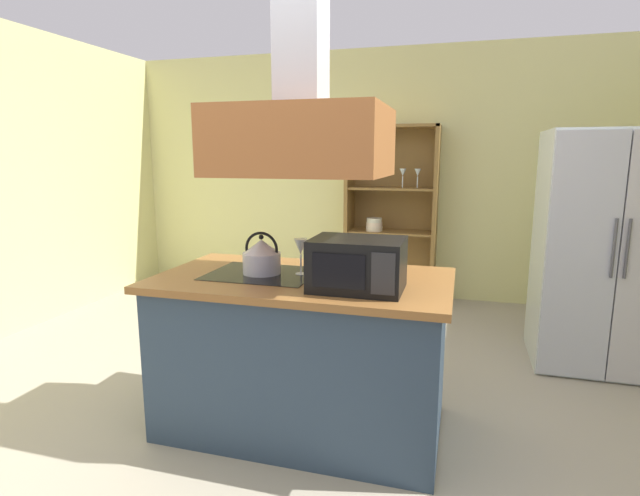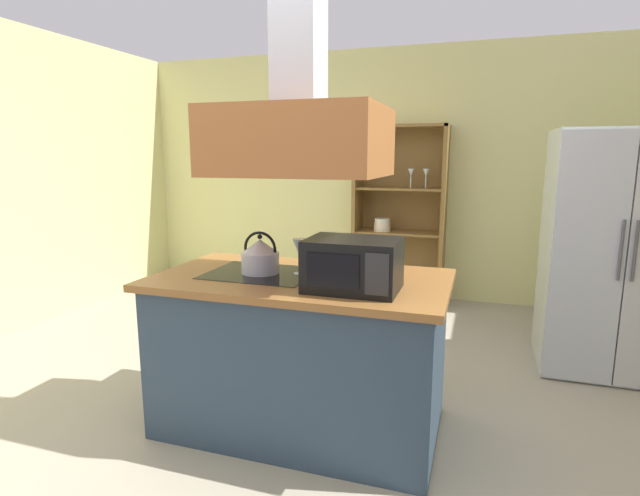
% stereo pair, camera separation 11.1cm
% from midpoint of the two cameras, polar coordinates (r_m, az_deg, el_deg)
% --- Properties ---
extents(ground_plane, '(7.80, 7.80, 0.00)m').
position_cam_midpoint_polar(ground_plane, '(3.12, -1.40, -19.54)').
color(ground_plane, gray).
extents(wall_back, '(6.00, 0.12, 2.70)m').
position_cam_midpoint_polar(wall_back, '(5.62, 8.95, 8.29)').
color(wall_back, beige).
rests_on(wall_back, ground).
extents(kitchen_island, '(1.64, 0.93, 0.90)m').
position_cam_midpoint_polar(kitchen_island, '(2.91, -1.08, -11.88)').
color(kitchen_island, '#293A4D').
rests_on(kitchen_island, ground).
extents(range_hood, '(0.90, 0.70, 1.24)m').
position_cam_midpoint_polar(range_hood, '(2.70, -1.18, 14.56)').
color(range_hood, '#9E5C2F').
extents(refrigerator, '(0.90, 0.77, 1.75)m').
position_cam_midpoint_polar(refrigerator, '(4.17, 31.31, -0.49)').
color(refrigerator, '#B7C1C0').
rests_on(refrigerator, ground).
extents(dish_cabinet, '(0.96, 0.40, 1.88)m').
position_cam_midpoint_polar(dish_cabinet, '(5.43, 9.72, 2.74)').
color(dish_cabinet, brown).
rests_on(dish_cabinet, ground).
extents(kettle, '(0.22, 0.22, 0.24)m').
position_cam_midpoint_polar(kettle, '(2.84, -5.81, -0.93)').
color(kettle, '#B8B8C9').
rests_on(kettle, kitchen_island).
extents(cutting_board, '(0.37, 0.29, 0.02)m').
position_cam_midpoint_polar(cutting_board, '(2.94, 5.26, -2.33)').
color(cutting_board, tan).
rests_on(cutting_board, kitchen_island).
extents(microwave, '(0.46, 0.35, 0.26)m').
position_cam_midpoint_polar(microwave, '(2.48, 5.13, -1.92)').
color(microwave, black).
rests_on(microwave, kitchen_island).
extents(wine_glass_on_counter, '(0.08, 0.08, 0.21)m').
position_cam_midpoint_polar(wine_glass_on_counter, '(2.79, -1.30, -0.02)').
color(wine_glass_on_counter, silver).
rests_on(wine_glass_on_counter, kitchen_island).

